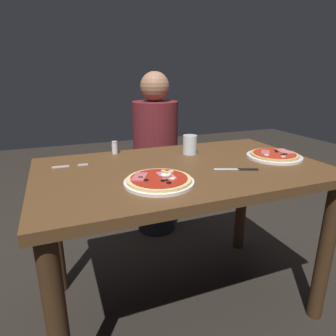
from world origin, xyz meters
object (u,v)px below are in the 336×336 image
Objects in this scene: pizza_across_left at (274,156)px; salt_shaker at (115,148)px; fork at (67,166)px; diner_person at (156,160)px; pizza_foreground at (159,181)px; dining_table at (182,190)px; knife at (239,169)px; water_glass_near at (190,146)px.

pizza_across_left is 0.82m from salt_shaker.
pizza_across_left is at bearing -12.88° from fork.
pizza_foreground is at bearing 71.81° from diner_person.
pizza_across_left reaches higher than dining_table.
pizza_foreground is 0.23× the size of diner_person.
diner_person is (-0.35, 0.83, -0.21)m from pizza_across_left.
diner_person is at bearing 94.33° from knife.
water_glass_near is at bearing 56.49° from dining_table.
water_glass_near is 0.40m from salt_shaker.
pizza_across_left is 0.30m from knife.
pizza_across_left is (0.66, 0.13, -0.00)m from pizza_foreground.
pizza_across_left is at bearing -26.95° from salt_shaker.
fork is (-0.49, 0.19, 0.12)m from dining_table.
dining_table is 0.81m from diner_person.
dining_table is 1.10× the size of diner_person.
diner_person reaches higher than water_glass_near.
dining_table is 0.28m from pizza_foreground.
diner_person is (0.32, 0.96, -0.21)m from pizza_foreground.
salt_shaker is at bearing 133.70° from knife.
fork is 0.29m from salt_shaker.
water_glass_near is at bearing 88.52° from diner_person.
pizza_foreground is 1.44× the size of knife.
dining_table is 0.28m from knife.
knife is (-0.28, -0.10, -0.01)m from pizza_across_left.
knife reaches higher than dining_table.
water_glass_near is at bearing 148.38° from pizza_across_left.
dining_table is at bearing 175.76° from pizza_across_left.
water_glass_near is 0.53× the size of knife.
pizza_across_left is 0.92m from diner_person.
diner_person reaches higher than salt_shaker.
dining_table is 8.22× the size of fork.
knife is 0.16× the size of diner_person.
dining_table is 0.54m from fork.
knife is at bearing 94.33° from diner_person.
diner_person is (0.02, 0.60, -0.24)m from water_glass_near.
pizza_foreground is (-0.18, -0.17, 0.13)m from dining_table.
salt_shaker reaches higher than dining_table.
diner_person is at bearing 79.94° from dining_table.
pizza_foreground reaches higher than knife.
pizza_foreground is 1.72× the size of fork.
dining_table is 4.78× the size of pizza_foreground.
pizza_across_left is 1.71× the size of fork.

